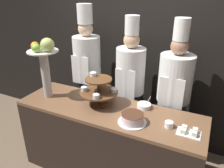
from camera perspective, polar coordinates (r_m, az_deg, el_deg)
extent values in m
cube|color=black|center=(2.95, 7.24, 10.72)|extent=(10.00, 0.06, 2.80)
cube|color=black|center=(2.60, -1.00, -15.29)|extent=(2.01, 0.62, 0.85)
cube|color=brown|center=(2.34, -1.08, -6.89)|extent=(2.01, 0.62, 0.03)
cylinder|color=brown|center=(2.43, -3.38, -5.04)|extent=(0.19, 0.19, 0.02)
cylinder|color=brown|center=(2.36, -3.47, -1.99)|extent=(0.04, 0.04, 0.30)
cylinder|color=brown|center=(2.36, -3.46, -2.14)|extent=(0.41, 0.41, 0.02)
cylinder|color=brown|center=(2.30, -3.55, 1.22)|extent=(0.29, 0.29, 0.02)
cylinder|color=silver|center=(2.50, -2.87, 0.10)|extent=(0.07, 0.07, 0.04)
cylinder|color=red|center=(2.50, -2.86, -0.04)|extent=(0.06, 0.06, 0.03)
cylinder|color=silver|center=(2.38, -7.29, -1.27)|extent=(0.07, 0.07, 0.04)
cylinder|color=gold|center=(2.39, -7.28, -1.42)|extent=(0.06, 0.06, 0.03)
cylinder|color=silver|center=(2.21, -4.18, -3.24)|extent=(0.07, 0.07, 0.04)
cylinder|color=beige|center=(2.21, -4.17, -3.40)|extent=(0.06, 0.06, 0.03)
cylinder|color=silver|center=(2.33, 0.41, -1.66)|extent=(0.07, 0.07, 0.04)
cylinder|color=green|center=(2.33, 0.41, -1.81)|extent=(0.06, 0.06, 0.03)
cylinder|color=white|center=(2.37, -4.96, 2.58)|extent=(0.07, 0.07, 0.04)
cylinder|color=#B2ADA8|center=(2.59, -16.90, 2.26)|extent=(0.10, 0.10, 0.54)
cylinder|color=white|center=(2.51, -17.66, 8.18)|extent=(0.34, 0.34, 0.01)
sphere|color=#ADC160|center=(2.43, -16.55, 9.79)|extent=(0.15, 0.15, 0.15)
sphere|color=red|center=(2.54, -16.18, 9.55)|extent=(0.07, 0.07, 0.07)
sphere|color=orange|center=(2.54, -19.47, 9.37)|extent=(0.09, 0.09, 0.09)
sphere|color=#84B742|center=(2.44, -19.24, 8.84)|extent=(0.09, 0.09, 0.09)
cylinder|color=white|center=(2.13, 5.29, -9.86)|extent=(0.28, 0.28, 0.01)
cylinder|color=silver|center=(2.10, 5.34, -8.86)|extent=(0.22, 0.22, 0.08)
cylinder|color=#472819|center=(2.08, 5.38, -7.86)|extent=(0.22, 0.22, 0.01)
cylinder|color=white|center=(2.10, 14.63, -10.20)|extent=(0.08, 0.08, 0.06)
cube|color=white|center=(2.09, 19.41, -12.02)|extent=(0.21, 0.14, 0.01)
cube|color=silver|center=(2.05, 18.11, -11.63)|extent=(0.04, 0.04, 0.04)
cube|color=silver|center=(2.05, 20.69, -12.12)|extent=(0.04, 0.04, 0.04)
cube|color=silver|center=(2.10, 18.36, -10.80)|extent=(0.04, 0.04, 0.04)
cube|color=silver|center=(2.10, 20.88, -11.27)|extent=(0.04, 0.04, 0.04)
cylinder|color=white|center=(2.37, 8.36, -5.66)|extent=(0.15, 0.15, 0.05)
cylinder|color=#BCBCC1|center=(2.32, 9.40, -4.37)|extent=(0.05, 0.01, 0.11)
cube|color=black|center=(3.23, -5.94, -6.07)|extent=(0.27, 0.15, 0.92)
cylinder|color=white|center=(2.93, -6.56, 6.70)|extent=(0.36, 0.36, 0.58)
cube|color=white|center=(2.83, -8.28, 3.53)|extent=(0.25, 0.01, 0.37)
sphere|color=#DBB28E|center=(2.84, -6.93, 14.11)|extent=(0.19, 0.19, 0.19)
cylinder|color=white|center=(2.81, -7.12, 17.74)|extent=(0.19, 0.19, 0.24)
cube|color=#28282D|center=(3.00, 4.38, -9.26)|extent=(0.27, 0.15, 0.85)
cylinder|color=white|center=(2.68, 4.85, 3.46)|extent=(0.36, 0.36, 0.56)
cube|color=white|center=(2.58, 3.38, -0.07)|extent=(0.25, 0.01, 0.36)
sphere|color=tan|center=(2.58, 5.14, 11.33)|extent=(0.19, 0.19, 0.19)
cylinder|color=white|center=(2.55, 5.29, 15.06)|extent=(0.17, 0.17, 0.22)
cube|color=#38332D|center=(2.89, 14.64, -11.49)|extent=(0.29, 0.16, 0.86)
cylinder|color=white|center=(2.55, 16.25, 1.47)|extent=(0.38, 0.38, 0.54)
cube|color=white|center=(2.43, 15.15, -2.34)|extent=(0.27, 0.01, 0.35)
sphere|color=#A37556|center=(2.44, 17.23, 9.40)|extent=(0.19, 0.19, 0.19)
cylinder|color=white|center=(2.41, 17.75, 13.47)|extent=(0.16, 0.16, 0.23)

